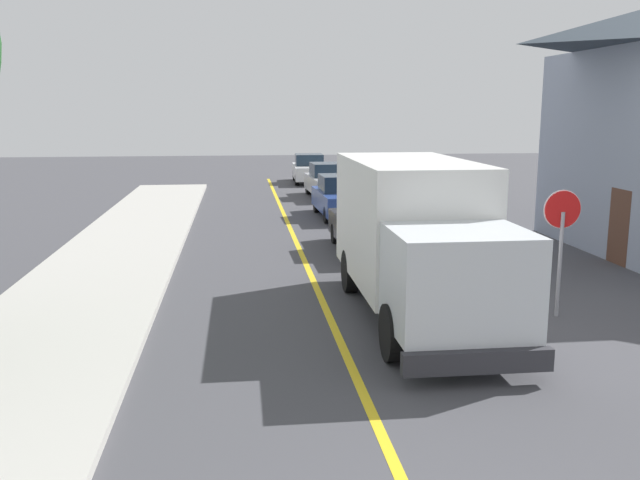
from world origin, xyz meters
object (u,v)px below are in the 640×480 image
at_px(box_truck, 416,232).
at_px(parked_car_far, 328,181).
at_px(parked_car_mid, 341,197).
at_px(stop_sign, 562,229).
at_px(parked_car_near, 368,225).
at_px(parked_car_furthest, 309,169).

relative_size(box_truck, parked_car_far, 1.61).
distance_m(box_truck, parked_car_mid, 13.25).
bearing_deg(stop_sign, parked_car_far, 96.37).
height_order(parked_car_mid, stop_sign, stop_sign).
relative_size(parked_car_near, stop_sign, 1.67).
bearing_deg(parked_car_furthest, parked_car_far, -88.10).
bearing_deg(parked_car_far, parked_car_furthest, 91.90).
bearing_deg(stop_sign, parked_car_near, 110.93).
xyz_separation_m(box_truck, parked_car_near, (0.26, 6.54, -0.97)).
relative_size(parked_car_mid, parked_car_far, 1.00).
xyz_separation_m(parked_car_near, parked_car_furthest, (0.23, 19.65, 0.00)).
height_order(box_truck, stop_sign, box_truck).
xyz_separation_m(box_truck, parked_car_mid, (0.43, 13.20, -0.97)).
relative_size(parked_car_far, parked_car_furthest, 1.00).
xyz_separation_m(parked_car_near, stop_sign, (2.67, -6.97, 1.06)).
bearing_deg(parked_car_far, parked_car_mid, -92.73).
xyz_separation_m(parked_car_far, stop_sign, (2.21, -19.79, 1.06)).
relative_size(parked_car_mid, parked_car_furthest, 1.00).
distance_m(parked_car_near, parked_car_mid, 6.66).
bearing_deg(parked_car_far, stop_sign, -83.63).
distance_m(parked_car_mid, stop_sign, 13.91).
xyz_separation_m(parked_car_mid, parked_car_far, (0.29, 6.15, 0.00)).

